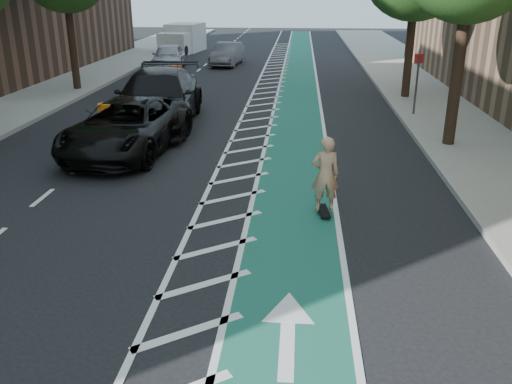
# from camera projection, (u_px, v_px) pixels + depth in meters

# --- Properties ---
(ground) EXTENTS (120.00, 120.00, 0.00)m
(ground) POSITION_uv_depth(u_px,v_px,m) (142.00, 246.00, 10.92)
(ground) COLOR black
(ground) RESTS_ON ground
(bike_lane) EXTENTS (2.00, 90.00, 0.01)m
(bike_lane) POSITION_uv_depth(u_px,v_px,m) (297.00, 127.00, 20.00)
(bike_lane) COLOR #18544A
(bike_lane) RESTS_ON ground
(buffer_strip) EXTENTS (1.40, 90.00, 0.01)m
(buffer_strip) POSITION_uv_depth(u_px,v_px,m) (256.00, 127.00, 20.12)
(buffer_strip) COLOR silver
(buffer_strip) RESTS_ON ground
(sidewalk_right) EXTENTS (5.00, 90.00, 0.15)m
(sidewalk_right) POSITION_uv_depth(u_px,v_px,m) (477.00, 129.00, 19.49)
(sidewalk_right) COLOR gray
(sidewalk_right) RESTS_ON ground
(curb_right) EXTENTS (0.12, 90.00, 0.16)m
(curb_right) POSITION_uv_depth(u_px,v_px,m) (408.00, 128.00, 19.67)
(curb_right) COLOR gray
(curb_right) RESTS_ON ground
(curb_left) EXTENTS (0.12, 90.00, 0.16)m
(curb_left) POSITION_uv_depth(u_px,v_px,m) (34.00, 120.00, 20.73)
(curb_left) COLOR gray
(curb_left) RESTS_ON ground
(sign_post) EXTENTS (0.35, 0.08, 2.47)m
(sign_post) POSITION_uv_depth(u_px,v_px,m) (417.00, 83.00, 21.04)
(sign_post) COLOR #4C4C4C
(sign_post) RESTS_ON ground
(skateboard) EXTENTS (0.32, 0.81, 0.11)m
(skateboard) POSITION_uv_depth(u_px,v_px,m) (323.00, 211.00, 12.40)
(skateboard) COLOR black
(skateboard) RESTS_ON ground
(skateboarder) EXTENTS (0.68, 0.49, 1.74)m
(skateboarder) POSITION_uv_depth(u_px,v_px,m) (325.00, 174.00, 12.08)
(skateboarder) COLOR tan
(skateboarder) RESTS_ON skateboard
(suv_near) EXTENTS (3.27, 6.12, 1.63)m
(suv_near) POSITION_uv_depth(u_px,v_px,m) (128.00, 126.00, 16.84)
(suv_near) COLOR black
(suv_near) RESTS_ON ground
(suv_far) EXTENTS (3.25, 7.05, 2.00)m
(suv_far) POSITION_uv_depth(u_px,v_px,m) (158.00, 99.00, 20.00)
(suv_far) COLOR black
(suv_far) RESTS_ON ground
(car_silver) EXTENTS (2.35, 4.75, 1.56)m
(car_silver) POSITION_uv_depth(u_px,v_px,m) (169.00, 56.00, 33.66)
(car_silver) COLOR #99989D
(car_silver) RESTS_ON ground
(car_grey) EXTENTS (1.93, 4.47, 1.43)m
(car_grey) POSITION_uv_depth(u_px,v_px,m) (227.00, 54.00, 35.35)
(car_grey) COLOR #5F5E63
(car_grey) RESTS_ON ground
(box_truck) EXTENTS (2.93, 5.35, 2.12)m
(box_truck) POSITION_uv_depth(u_px,v_px,m) (183.00, 39.00, 42.23)
(box_truck) COLOR silver
(box_truck) RESTS_ON ground
(barrel_a) EXTENTS (0.72, 0.72, 0.99)m
(barrel_a) POSITION_uv_depth(u_px,v_px,m) (107.00, 118.00, 19.42)
(barrel_a) COLOR orange
(barrel_a) RESTS_ON ground
(barrel_b) EXTENTS (0.74, 0.74, 1.01)m
(barrel_b) POSITION_uv_depth(u_px,v_px,m) (133.00, 103.00, 21.80)
(barrel_b) COLOR orange
(barrel_b) RESTS_ON ground
(barrel_c) EXTENTS (0.75, 0.75, 1.02)m
(barrel_c) POSITION_uv_depth(u_px,v_px,m) (177.00, 75.00, 28.46)
(barrel_c) COLOR #D8460B
(barrel_c) RESTS_ON ground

